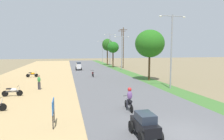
{
  "coord_description": "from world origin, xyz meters",
  "views": [
    {
      "loc": [
        -5.39,
        -8.24,
        4.34
      ],
      "look_at": [
        0.49,
        16.91,
        1.65
      ],
      "focal_mm": 31.09,
      "sensor_mm": 36.0,
      "label": 1
    }
  ],
  "objects_px": {
    "streetlamp_farthest": "(102,50)",
    "parked_motorbike_third": "(32,74)",
    "pedestrian_on_shoulder": "(39,81)",
    "motorbike_ahead_second": "(93,73)",
    "streetlamp_mid": "(122,50)",
    "motorbike_foreground_rider": "(129,100)",
    "streetlamp_near": "(171,47)",
    "car_hatchback_black": "(145,124)",
    "parked_motorbike_second": "(13,91)",
    "median_tree_third": "(107,45)",
    "streetlamp_far": "(110,48)",
    "car_van_white": "(79,66)",
    "street_signboard": "(53,108)",
    "median_tree_second": "(113,47)",
    "utility_pole_near": "(123,47)",
    "median_tree_nearest": "(150,44)",
    "utility_pole_far": "(122,48)"
  },
  "relations": [
    {
      "from": "streetlamp_farthest",
      "to": "parked_motorbike_third",
      "type": "bearing_deg",
      "value": -119.41
    },
    {
      "from": "pedestrian_on_shoulder",
      "to": "motorbike_ahead_second",
      "type": "distance_m",
      "value": 11.17
    },
    {
      "from": "streetlamp_mid",
      "to": "motorbike_foreground_rider",
      "type": "relative_size",
      "value": 3.98
    },
    {
      "from": "streetlamp_near",
      "to": "car_hatchback_black",
      "type": "height_order",
      "value": "streetlamp_near"
    },
    {
      "from": "motorbike_foreground_rider",
      "to": "streetlamp_mid",
      "type": "bearing_deg",
      "value": 75.1
    },
    {
      "from": "parked_motorbike_second",
      "to": "median_tree_third",
      "type": "xyz_separation_m",
      "value": [
        16.07,
        34.08,
        5.17
      ]
    },
    {
      "from": "median_tree_third",
      "to": "streetlamp_farthest",
      "type": "bearing_deg",
      "value": 89.49
    },
    {
      "from": "streetlamp_far",
      "to": "motorbike_ahead_second",
      "type": "bearing_deg",
      "value": -110.09
    },
    {
      "from": "median_tree_third",
      "to": "streetlamp_near",
      "type": "height_order",
      "value": "streetlamp_near"
    },
    {
      "from": "car_van_white",
      "to": "parked_motorbike_second",
      "type": "bearing_deg",
      "value": -108.32
    },
    {
      "from": "streetlamp_near",
      "to": "motorbike_ahead_second",
      "type": "distance_m",
      "value": 14.06
    },
    {
      "from": "motorbike_ahead_second",
      "to": "street_signboard",
      "type": "bearing_deg",
      "value": -103.77
    },
    {
      "from": "median_tree_second",
      "to": "motorbike_foreground_rider",
      "type": "distance_m",
      "value": 34.28
    },
    {
      "from": "pedestrian_on_shoulder",
      "to": "median_tree_second",
      "type": "bearing_deg",
      "value": 59.92
    },
    {
      "from": "street_signboard",
      "to": "pedestrian_on_shoulder",
      "type": "height_order",
      "value": "pedestrian_on_shoulder"
    },
    {
      "from": "median_tree_second",
      "to": "parked_motorbike_third",
      "type": "bearing_deg",
      "value": -139.59
    },
    {
      "from": "utility_pole_near",
      "to": "pedestrian_on_shoulder",
      "type": "bearing_deg",
      "value": -125.65
    },
    {
      "from": "utility_pole_near",
      "to": "median_tree_third",
      "type": "bearing_deg",
      "value": 102.67
    },
    {
      "from": "median_tree_third",
      "to": "parked_motorbike_second",
      "type": "bearing_deg",
      "value": -115.24
    },
    {
      "from": "parked_motorbike_third",
      "to": "motorbike_ahead_second",
      "type": "relative_size",
      "value": 1.0
    },
    {
      "from": "pedestrian_on_shoulder",
      "to": "motorbike_foreground_rider",
      "type": "xyz_separation_m",
      "value": [
        7.18,
        -9.19,
        -0.11
      ]
    },
    {
      "from": "parked_motorbike_second",
      "to": "motorbike_ahead_second",
      "type": "relative_size",
      "value": 1.0
    },
    {
      "from": "median_tree_nearest",
      "to": "utility_pole_far",
      "type": "bearing_deg",
      "value": 84.88
    },
    {
      "from": "median_tree_third",
      "to": "motorbike_ahead_second",
      "type": "relative_size",
      "value": 4.1
    },
    {
      "from": "streetlamp_far",
      "to": "utility_pole_near",
      "type": "bearing_deg",
      "value": -71.99
    },
    {
      "from": "utility_pole_near",
      "to": "motorbike_ahead_second",
      "type": "distance_m",
      "value": 17.06
    },
    {
      "from": "motorbike_foreground_rider",
      "to": "street_signboard",
      "type": "bearing_deg",
      "value": -161.61
    },
    {
      "from": "streetlamp_mid",
      "to": "streetlamp_farthest",
      "type": "distance_m",
      "value": 22.46
    },
    {
      "from": "parked_motorbike_second",
      "to": "streetlamp_far",
      "type": "distance_m",
      "value": 35.31
    },
    {
      "from": "utility_pole_far",
      "to": "car_van_white",
      "type": "height_order",
      "value": "utility_pole_far"
    },
    {
      "from": "street_signboard",
      "to": "median_tree_third",
      "type": "distance_m",
      "value": 44.14
    },
    {
      "from": "parked_motorbike_third",
      "to": "street_signboard",
      "type": "relative_size",
      "value": 1.2
    },
    {
      "from": "parked_motorbike_third",
      "to": "car_van_white",
      "type": "height_order",
      "value": "car_van_white"
    },
    {
      "from": "streetlamp_farthest",
      "to": "median_tree_third",
      "type": "bearing_deg",
      "value": -90.51
    },
    {
      "from": "parked_motorbike_third",
      "to": "median_tree_nearest",
      "type": "height_order",
      "value": "median_tree_nearest"
    },
    {
      "from": "motorbike_foreground_rider",
      "to": "car_hatchback_black",
      "type": "bearing_deg",
      "value": -97.83
    },
    {
      "from": "parked_motorbike_second",
      "to": "parked_motorbike_third",
      "type": "distance_m",
      "value": 12.94
    },
    {
      "from": "street_signboard",
      "to": "streetlamp_mid",
      "type": "xyz_separation_m",
      "value": [
        12.0,
        27.93,
        3.12
      ]
    },
    {
      "from": "parked_motorbike_second",
      "to": "streetlamp_mid",
      "type": "distance_m",
      "value": 25.77
    },
    {
      "from": "streetlamp_near",
      "to": "utility_pole_far",
      "type": "bearing_deg",
      "value": 85.9
    },
    {
      "from": "car_hatchback_black",
      "to": "streetlamp_far",
      "type": "bearing_deg",
      "value": 79.75
    },
    {
      "from": "streetlamp_near",
      "to": "motorbike_ahead_second",
      "type": "relative_size",
      "value": 4.48
    },
    {
      "from": "parked_motorbike_second",
      "to": "motorbike_foreground_rider",
      "type": "distance_m",
      "value": 11.23
    },
    {
      "from": "median_tree_nearest",
      "to": "motorbike_ahead_second",
      "type": "distance_m",
      "value": 10.19
    },
    {
      "from": "streetlamp_far",
      "to": "streetlamp_mid",
      "type": "bearing_deg",
      "value": -90.0
    },
    {
      "from": "street_signboard",
      "to": "streetlamp_near",
      "type": "relative_size",
      "value": 0.19
    },
    {
      "from": "median_tree_third",
      "to": "parked_motorbike_third",
      "type": "bearing_deg",
      "value": -127.86
    },
    {
      "from": "streetlamp_farthest",
      "to": "utility_pole_far",
      "type": "bearing_deg",
      "value": -83.32
    },
    {
      "from": "parked_motorbike_third",
      "to": "motorbike_foreground_rider",
      "type": "height_order",
      "value": "motorbike_foreground_rider"
    },
    {
      "from": "utility_pole_far",
      "to": "motorbike_foreground_rider",
      "type": "xyz_separation_m",
      "value": [
        -8.86,
        -32.71,
        -4.0
      ]
    }
  ]
}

